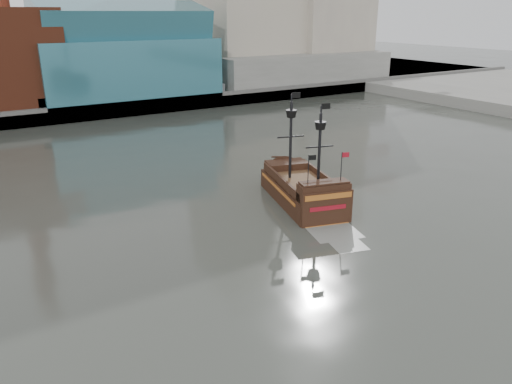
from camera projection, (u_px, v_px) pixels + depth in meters
ground at (349, 310)px, 29.07m from camera, size 400.00×400.00×0.00m
promenade_far at (46, 91)px, 102.19m from camera, size 220.00×60.00×2.00m
seawall at (81, 113)px, 78.53m from camera, size 220.00×1.00×2.60m
crane_a at (370, 0)px, 127.01m from camera, size 22.50×4.00×32.25m
crane_b at (368, 14)px, 140.97m from camera, size 19.10×4.00×26.25m
pirate_ship at (303, 193)px, 45.12m from camera, size 7.69×14.61×10.49m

